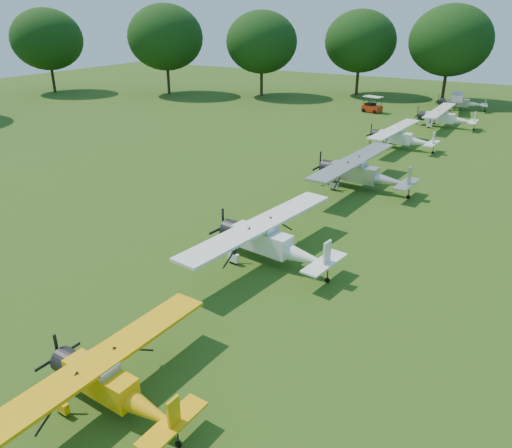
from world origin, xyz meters
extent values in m
plane|color=#264812|center=(0.00, 0.00, 0.00)|extent=(160.00, 160.00, 0.00)
cylinder|color=#332613|center=(-2.12, 56.74, 2.37)|extent=(0.44, 0.44, 4.74)
ellipsoid|color=black|center=(-2.12, 56.74, 8.16)|extent=(11.05, 11.05, 9.39)
cylinder|color=#332613|center=(-14.75, 56.54, 2.24)|extent=(0.44, 0.44, 4.49)
ellipsoid|color=black|center=(-14.75, 56.54, 7.73)|extent=(10.47, 10.47, 8.90)
cylinder|color=#332613|center=(-26.90, 48.50, 2.22)|extent=(0.44, 0.44, 4.44)
ellipsoid|color=black|center=(-26.90, 48.50, 7.65)|extent=(10.36, 10.36, 8.80)
cylinder|color=#332613|center=(-40.16, 42.92, 2.39)|extent=(0.44, 0.44, 4.77)
ellipsoid|color=black|center=(-40.16, 42.92, 8.22)|extent=(11.14, 11.14, 9.47)
cylinder|color=#332613|center=(-57.03, 35.30, 2.28)|extent=(0.44, 0.44, 4.56)
ellipsoid|color=black|center=(-57.03, 35.30, 7.85)|extent=(10.64, 10.64, 9.04)
cube|color=#FFB40A|center=(0.23, -10.02, 0.91)|extent=(2.83, 1.00, 0.91)
cone|color=#FFB40A|center=(2.57, -10.17, 0.78)|extent=(2.48, 0.94, 0.78)
cube|color=#8CA5B2|center=(0.15, -10.01, 1.39)|extent=(1.44, 0.89, 0.48)
cylinder|color=black|center=(-1.41, -9.91, 0.91)|extent=(0.84, 0.95, 0.90)
cube|color=black|center=(-1.98, -9.88, 0.91)|extent=(0.06, 0.11, 1.82)
cube|color=#FFB40A|center=(0.15, -10.01, 1.61)|extent=(1.86, 9.27, 0.12)
cube|color=#FFB40A|center=(3.44, -10.23, 1.22)|extent=(0.12, 0.48, 1.13)
cube|color=#FFB40A|center=(3.35, -10.22, 0.83)|extent=(0.90, 2.47, 0.08)
cylinder|color=black|center=(-0.53, -11.06, 0.26)|extent=(0.53, 0.17, 0.52)
cylinder|color=black|center=(-0.39, -8.89, 0.26)|extent=(0.53, 0.17, 0.52)
cylinder|color=black|center=(3.53, -10.24, 0.10)|extent=(0.21, 0.08, 0.21)
cube|color=white|center=(-0.34, 1.64, 1.10)|extent=(3.44, 1.45, 1.10)
cone|color=white|center=(2.45, 1.24, 0.94)|extent=(3.02, 1.34, 0.94)
cube|color=#8CA5B2|center=(-0.45, 1.66, 1.67)|extent=(1.79, 1.19, 0.57)
cylinder|color=black|center=(-2.30, 1.92, 1.10)|extent=(1.08, 1.21, 1.08)
cube|color=black|center=(-2.97, 2.02, 1.10)|extent=(0.08, 0.13, 2.19)
cube|color=white|center=(-0.45, 1.66, 1.93)|extent=(3.06, 11.16, 0.15)
cube|color=white|center=(3.48, 1.10, 1.46)|extent=(0.18, 0.58, 1.36)
cube|color=white|center=(3.38, 1.11, 0.99)|extent=(1.29, 3.02, 0.09)
cylinder|color=black|center=(-1.35, 0.47, 0.31)|extent=(0.64, 0.25, 0.63)
cylinder|color=black|center=(-0.98, 3.05, 0.31)|extent=(0.64, 0.25, 0.63)
cylinder|color=black|center=(3.58, 1.08, 0.13)|extent=(0.26, 0.12, 0.25)
cube|color=#B7B7BC|center=(-0.17, 14.95, 1.14)|extent=(3.56, 1.31, 1.14)
cone|color=#B7B7BC|center=(2.76, 14.71, 0.98)|extent=(3.12, 1.22, 0.98)
cube|color=#8CA5B2|center=(-0.28, 14.96, 1.74)|extent=(1.82, 1.14, 0.60)
cylinder|color=black|center=(-2.23, 15.12, 1.14)|extent=(1.07, 1.21, 1.13)
cube|color=black|center=(-2.94, 15.17, 1.14)|extent=(0.08, 0.14, 2.29)
cube|color=#B7B7BC|center=(-0.28, 14.96, 2.02)|extent=(2.50, 11.64, 0.15)
cube|color=#B7B7BC|center=(3.85, 14.63, 1.53)|extent=(0.16, 0.61, 1.42)
cube|color=#B7B7BC|center=(3.74, 14.63, 1.03)|extent=(1.17, 3.11, 0.10)
cylinder|color=black|center=(-1.14, 13.66, 0.33)|extent=(0.67, 0.23, 0.65)
cylinder|color=black|center=(-0.93, 16.38, 0.33)|extent=(0.67, 0.23, 0.65)
cylinder|color=black|center=(3.96, 14.62, 0.13)|extent=(0.27, 0.11, 0.26)
cube|color=white|center=(-0.77, 27.82, 1.00)|extent=(3.12, 1.16, 1.00)
cone|color=white|center=(1.80, 27.60, 0.86)|extent=(2.73, 1.08, 0.86)
cube|color=#8CA5B2|center=(-0.86, 27.83, 1.53)|extent=(1.60, 1.00, 0.52)
cylinder|color=black|center=(-2.57, 27.97, 1.00)|extent=(0.94, 1.06, 0.99)
cube|color=black|center=(-3.19, 28.02, 1.00)|extent=(0.07, 0.12, 2.00)
cube|color=white|center=(-0.86, 27.83, 1.77)|extent=(2.22, 10.20, 0.13)
cube|color=white|center=(2.75, 27.52, 1.34)|extent=(0.14, 0.53, 1.24)
cube|color=white|center=(2.66, 27.53, 0.91)|extent=(1.03, 2.73, 0.09)
cylinder|color=black|center=(-1.63, 26.69, 0.29)|extent=(0.58, 0.20, 0.57)
cylinder|color=black|center=(-1.43, 29.07, 0.29)|extent=(0.58, 0.20, 0.57)
cylinder|color=black|center=(2.85, 27.52, 0.11)|extent=(0.23, 0.10, 0.23)
cube|color=white|center=(0.95, 39.46, 1.01)|extent=(3.11, 0.97, 1.01)
cone|color=white|center=(3.55, 39.42, 0.87)|extent=(2.72, 0.91, 0.87)
cube|color=#8CA5B2|center=(0.85, 39.46, 1.55)|extent=(1.56, 0.91, 0.53)
cylinder|color=black|center=(-0.89, 39.48, 1.01)|extent=(0.89, 1.02, 1.00)
cube|color=black|center=(-1.52, 39.49, 1.01)|extent=(0.06, 0.12, 2.03)
cube|color=white|center=(0.85, 39.46, 1.79)|extent=(1.56, 10.26, 0.14)
cube|color=white|center=(4.52, 39.40, 1.35)|extent=(0.10, 0.53, 1.26)
cube|color=white|center=(4.42, 39.40, 0.92)|extent=(0.86, 2.72, 0.09)
cylinder|color=black|center=(0.15, 38.26, 0.29)|extent=(0.58, 0.16, 0.58)
cylinder|color=black|center=(0.19, 40.68, 0.29)|extent=(0.58, 0.16, 0.58)
cylinder|color=black|center=(4.62, 39.40, 0.12)|extent=(0.23, 0.08, 0.23)
cube|color=#B7B7BC|center=(0.79, 50.97, 0.95)|extent=(3.00, 1.30, 0.95)
cone|color=#B7B7BC|center=(3.21, 51.35, 0.82)|extent=(2.64, 1.20, 0.82)
cube|color=#8CA5B2|center=(0.70, 50.95, 1.45)|extent=(1.56, 1.05, 0.50)
cylinder|color=black|center=(-0.92, 50.70, 0.95)|extent=(0.95, 1.06, 0.94)
cube|color=black|center=(-1.50, 50.61, 0.95)|extent=(0.07, 0.12, 1.90)
cube|color=#B7B7BC|center=(0.70, 50.95, 1.68)|extent=(2.79, 9.70, 0.13)
cube|color=#B7B7BC|center=(4.10, 51.49, 1.27)|extent=(0.17, 0.51, 1.18)
cube|color=#B7B7BC|center=(4.01, 51.47, 0.86)|extent=(1.16, 2.63, 0.08)
cylinder|color=black|center=(0.25, 49.73, 0.27)|extent=(0.56, 0.23, 0.54)
cylinder|color=black|center=(-0.11, 51.97, 0.27)|extent=(0.56, 0.23, 0.54)
cylinder|color=black|center=(4.19, 51.50, 0.11)|extent=(0.23, 0.11, 0.22)
cube|color=#B0280C|center=(-8.20, 43.95, 0.48)|extent=(2.60, 1.83, 0.75)
cube|color=black|center=(-8.51, 44.03, 0.91)|extent=(1.23, 1.38, 0.48)
cube|color=white|center=(-8.20, 43.95, 1.94)|extent=(2.52, 1.91, 0.09)
cylinder|color=black|center=(-9.14, 43.51, 0.24)|extent=(0.49, 0.26, 0.47)
cylinder|color=black|center=(-8.81, 44.79, 0.24)|extent=(0.49, 0.26, 0.47)
cylinder|color=black|center=(-7.59, 43.10, 0.24)|extent=(0.49, 0.26, 0.47)
cylinder|color=black|center=(-7.26, 44.39, 0.24)|extent=(0.49, 0.26, 0.47)
camera|label=1|loc=(11.07, -18.63, 12.03)|focal=35.00mm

